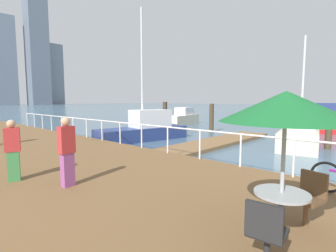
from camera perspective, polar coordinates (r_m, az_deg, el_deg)
The scene contains 19 objects.
ground_plane at distance 22.41m, azimuth -19.54°, elevation -0.90°, with size 300.00×300.00×0.00m, color slate.
floating_dock at distance 14.64m, azimuth 10.64°, elevation -3.76°, with size 10.68×2.00×0.18m, color olive.
boardwalk_railing at distance 11.09m, azimuth -6.08°, elevation -0.79°, with size 0.06×28.30×1.08m.
dock_piling_0 at distance 19.98m, azimuth 9.92°, elevation 1.81°, with size 0.35×0.35×2.25m, color #473826.
dock_piling_1 at distance 15.24m, azimuth 32.84°, elevation -1.42°, with size 0.31×0.31×1.65m, color #473826.
dock_piling_2 at distance 18.62m, azimuth -0.71°, elevation 1.84°, with size 0.34×0.34×2.41m, color #473826.
moored_boat_0 at distance 16.01m, azimuth -5.29°, elevation -0.54°, with size 6.18×2.72×8.13m.
moored_boat_1 at distance 25.76m, azimuth 3.36°, elevation 1.82°, with size 5.25×2.58×1.79m.
moored_boat_2 at distance 15.58m, azimuth 27.97°, elevation -1.60°, with size 6.19×2.92×5.98m.
moored_boat_3 at distance 24.00m, azimuth 32.19°, elevation 0.99°, with size 4.45×2.63×2.30m.
cafe_table_round at distance 4.26m, azimuth 24.50°, elevation -14.57°, with size 0.80×0.80×0.74m.
patio_umbrella at distance 4.00m, azimuth 25.33°, elevation 3.99°, with size 1.91×1.91×2.25m.
cafe_chair_0 at distance 5.01m, azimuth 29.66°, elevation -13.38°, with size 0.56×0.54×0.90m.
cafe_chair_1 at distance 3.55m, azimuth 21.45°, elevation -21.13°, with size 0.52×0.49×0.90m.
pedestrian_1 at distance 7.69m, azimuth -31.97°, elevation -4.61°, with size 0.41×0.33×1.62m.
pedestrian_2 at distance 6.59m, azimuth -22.13°, elevation -5.24°, with size 0.37×0.24×1.72m.
skyline_tower_5 at distance 171.02m, azimuth -33.69°, elevation 12.40°, with size 13.66×6.06×49.62m, color slate.
skyline_tower_6 at distance 172.86m, azimuth -27.88°, elevation 17.52°, with size 10.61×11.26×78.70m, color slate.
skyline_tower_7 at distance 179.04m, azimuth -24.90°, elevation 10.62°, with size 11.73×6.91×37.98m, color gray.
Camera 1 is at (-10.46, 0.33, 2.51)m, focal length 26.66 mm.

